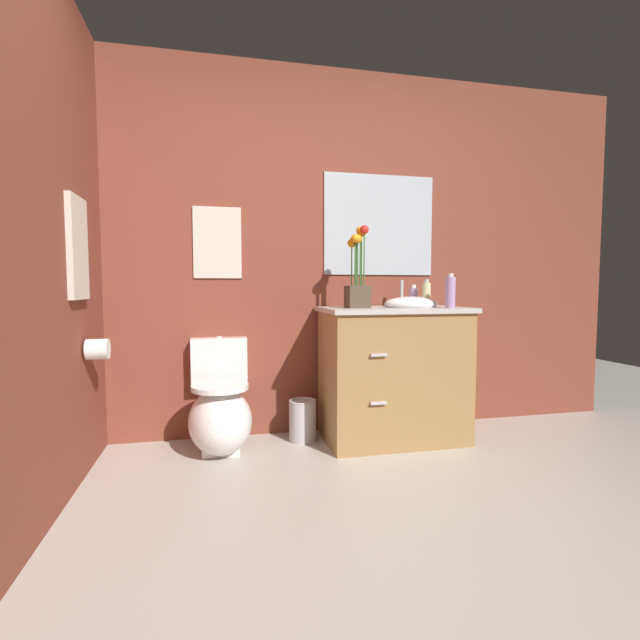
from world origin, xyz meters
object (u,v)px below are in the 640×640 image
toilet (220,412)px  lotion_bottle (450,292)px  soap_bottle (426,294)px  wall_mirror (379,225)px  vanity_cabinet (393,372)px  hanging_towel (78,248)px  toilet_paper_roll (98,349)px  hand_wash_bottle (413,297)px  trash_bin (303,420)px  flower_vase (358,278)px  wall_poster (217,243)px

toilet → lotion_bottle: 1.62m
soap_bottle → wall_mirror: size_ratio=0.23×
vanity_cabinet → lotion_bottle: lotion_bottle is taller
hanging_towel → toilet_paper_roll: size_ratio=4.73×
soap_bottle → hand_wash_bottle: soap_bottle is taller
toilet → trash_bin: (0.53, 0.08, -0.11)m
wall_mirror → hanging_towel: (-1.81, -0.56, -0.24)m
lotion_bottle → toilet_paper_roll: size_ratio=1.98×
soap_bottle → toilet: bearing=179.2°
flower_vase → vanity_cabinet: bearing=5.2°
wall_poster → wall_mirror: (1.12, 0.00, 0.15)m
vanity_cabinet → wall_mirror: bearing=90.5°
soap_bottle → wall_poster: bearing=168.0°
hanging_towel → wall_poster: bearing=38.8°
hand_wash_bottle → trash_bin: hand_wash_bottle is taller
toilet_paper_roll → vanity_cabinet: bearing=5.5°
flower_vase → hand_wash_bottle: bearing=17.0°
trash_bin → toilet: bearing=-171.3°
hand_wash_bottle → toilet_paper_roll: 1.98m
vanity_cabinet → hanging_towel: 1.99m
toilet → wall_poster: bearing=90.0°
flower_vase → wall_mirror: size_ratio=0.65×
lotion_bottle → soap_bottle: bearing=111.8°
hand_wash_bottle → trash_bin: (-0.77, -0.00, -0.81)m
soap_bottle → wall_mirror: (-0.23, 0.29, 0.48)m
toilet → hanging_towel: bearing=-157.2°
hand_wash_bottle → wall_poster: bearing=172.0°
hanging_towel → toilet_paper_roll: 0.54m
wall_mirror → trash_bin: bearing=-162.4°
vanity_cabinet → soap_bottle: soap_bottle is taller
vanity_cabinet → toilet: bearing=178.7°
toilet → vanity_cabinet: (1.12, -0.03, 0.21)m
hanging_towel → toilet_paper_roll: (0.06, 0.10, -0.53)m
lotion_bottle → wall_mirror: wall_mirror is taller
toilet_paper_roll → hanging_towel: bearing=-119.9°
toilet → toilet_paper_roll: 0.80m
vanity_cabinet → soap_bottle: (0.23, 0.01, 0.51)m
wall_poster → vanity_cabinet: bearing=-14.7°
lotion_bottle → trash_bin: size_ratio=0.80×
toilet → hanging_towel: (-0.70, -0.29, 0.97)m
toilet → flower_vase: size_ratio=1.33×
trash_bin → toilet_paper_roll: bearing=-166.7°
soap_bottle → hand_wash_bottle: (-0.05, 0.10, -0.02)m
hanging_towel → flower_vase: bearing=8.8°
toilet → vanity_cabinet: bearing=-1.3°
flower_vase → soap_bottle: size_ratio=2.82×
toilet_paper_roll → flower_vase: bearing=5.6°
hand_wash_bottle → flower_vase: bearing=-163.0°
hand_wash_bottle → hanging_towel: hanging_towel is taller
trash_bin → wall_poster: (-0.53, 0.19, 1.17)m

